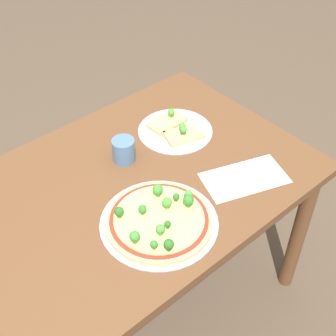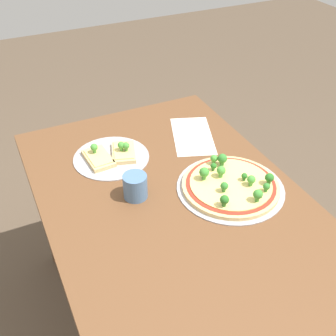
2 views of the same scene
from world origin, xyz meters
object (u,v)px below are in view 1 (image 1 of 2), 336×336
object	(u,v)px
pizza_tray_whole	(159,220)
pizza_tray_slice	(175,129)
dining_table	(116,210)
drinking_cup	(124,150)

from	to	relation	value
pizza_tray_whole	pizza_tray_slice	distance (m)	0.47
dining_table	pizza_tray_whole	distance (m)	0.23
pizza_tray_slice	drinking_cup	world-z (taller)	drinking_cup
dining_table	pizza_tray_slice	world-z (taller)	pizza_tray_slice
dining_table	drinking_cup	distance (m)	0.21
pizza_tray_whole	drinking_cup	size ratio (longest dim) A/B	4.31
dining_table	pizza_tray_whole	xyz separation A→B (m)	(-0.03, 0.20, 0.10)
dining_table	drinking_cup	world-z (taller)	drinking_cup
dining_table	pizza_tray_slice	size ratio (longest dim) A/B	4.85
pizza_tray_slice	drinking_cup	size ratio (longest dim) A/B	3.33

